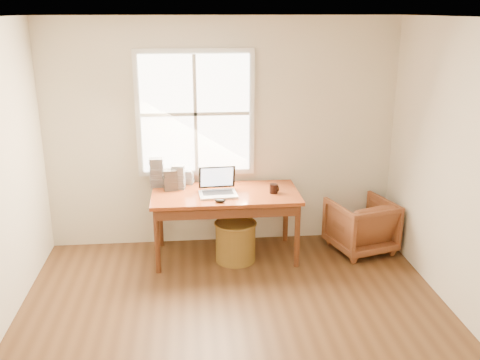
# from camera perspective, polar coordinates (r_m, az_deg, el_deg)

# --- Properties ---
(room_shell) EXTENTS (4.04, 4.54, 2.64)m
(room_shell) POSITION_cam_1_polar(r_m,az_deg,el_deg) (4.10, -0.32, -1.34)
(room_shell) COLOR #52341C
(room_shell) RESTS_ON ground
(desk) EXTENTS (1.60, 0.80, 0.04)m
(desk) POSITION_cam_1_polar(r_m,az_deg,el_deg) (5.83, -1.57, -1.55)
(desk) COLOR brown
(desk) RESTS_ON room_shell
(armchair) EXTENTS (0.81, 0.82, 0.61)m
(armchair) POSITION_cam_1_polar(r_m,az_deg,el_deg) (6.28, 12.77, -4.73)
(armchair) COLOR brown
(armchair) RESTS_ON room_shell
(wicker_stool) EXTENTS (0.49, 0.49, 0.44)m
(wicker_stool) POSITION_cam_1_polar(r_m,az_deg,el_deg) (5.91, -0.48, -6.61)
(wicker_stool) COLOR brown
(wicker_stool) RESTS_ON room_shell
(laptop) EXTENTS (0.44, 0.46, 0.31)m
(laptop) POSITION_cam_1_polar(r_m,az_deg,el_deg) (5.70, -2.38, -0.19)
(laptop) COLOR silver
(laptop) RESTS_ON desk
(mouse) EXTENTS (0.13, 0.10, 0.04)m
(mouse) POSITION_cam_1_polar(r_m,az_deg,el_deg) (5.54, -2.17, -2.21)
(mouse) COLOR black
(mouse) RESTS_ON desk
(coffee_mug) EXTENTS (0.10, 0.10, 0.10)m
(coffee_mug) POSITION_cam_1_polar(r_m,az_deg,el_deg) (5.81, 3.60, -0.93)
(coffee_mug) COLOR black
(coffee_mug) RESTS_ON desk
(cd_stack_a) EXTENTS (0.15, 0.14, 0.27)m
(cd_stack_a) POSITION_cam_1_polar(r_m,az_deg,el_deg) (5.97, -6.59, 0.33)
(cd_stack_a) COLOR #B0B5BB
(cd_stack_a) RESTS_ON desk
(cd_stack_b) EXTENTS (0.16, 0.15, 0.23)m
(cd_stack_b) POSITION_cam_1_polar(r_m,az_deg,el_deg) (5.94, -7.44, 0.01)
(cd_stack_b) COLOR #242429
(cd_stack_b) RESTS_ON desk
(cd_stack_c) EXTENTS (0.15, 0.13, 0.33)m
(cd_stack_c) POSITION_cam_1_polar(r_m,az_deg,el_deg) (6.06, -8.87, 0.80)
(cd_stack_c) COLOR #A09EAB
(cd_stack_c) RESTS_ON desk
(cd_stack_d) EXTENTS (0.15, 0.14, 0.16)m
(cd_stack_d) POSITION_cam_1_polar(r_m,az_deg,el_deg) (6.13, -5.61, 0.34)
(cd_stack_d) COLOR #B3BABF
(cd_stack_d) RESTS_ON desk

